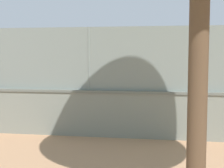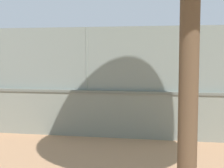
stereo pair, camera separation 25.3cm
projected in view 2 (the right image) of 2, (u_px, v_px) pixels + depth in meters
The scene contains 7 objects.
ground_plane at pixel (142, 95), 21.21m from camera, with size 260.00×260.00×0.00m, color tan.
perimeter_wall at pixel (191, 116), 9.86m from camera, with size 26.16×0.95×1.46m.
fence_panel_on_wall at pixel (192, 59), 9.71m from camera, with size 25.70×0.58×1.96m.
player_near_wall_returning at pixel (55, 85), 16.85m from camera, with size 0.73×1.25×1.67m.
player_baseline_waiting at pixel (133, 88), 16.36m from camera, with size 0.87×1.04×1.51m.
sports_ball at pixel (34, 79), 15.81m from camera, with size 0.08×0.08×0.08m, color white.
spare_ball_by_wall at pixel (161, 124), 11.77m from camera, with size 0.19×0.19×0.19m, color orange.
Camera 2 is at (-1.42, 21.11, 2.56)m, focal length 52.74 mm.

